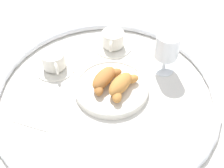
{
  "coord_description": "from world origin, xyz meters",
  "views": [
    {
      "loc": [
        0.32,
        0.45,
        0.65
      ],
      "look_at": [
        -0.02,
        0.0,
        0.03
      ],
      "focal_mm": 44.9,
      "sensor_mm": 36.0,
      "label": 1
    }
  ],
  "objects_px": {
    "coffee_cup_far": "(113,41)",
    "folded_napkin": "(38,111)",
    "pastry_plate": "(112,88)",
    "juice_glass_left": "(167,47)",
    "croissant_large": "(105,79)",
    "coffee_cup_near": "(54,62)",
    "croissant_small": "(121,85)"
  },
  "relations": [
    {
      "from": "croissant_small",
      "to": "coffee_cup_far",
      "type": "relative_size",
      "value": 0.96
    },
    {
      "from": "juice_glass_left",
      "to": "folded_napkin",
      "type": "height_order",
      "value": "juice_glass_left"
    },
    {
      "from": "juice_glass_left",
      "to": "croissant_small",
      "type": "bearing_deg",
      "value": -0.5
    },
    {
      "from": "coffee_cup_near",
      "to": "croissant_small",
      "type": "bearing_deg",
      "value": 114.23
    },
    {
      "from": "coffee_cup_far",
      "to": "folded_napkin",
      "type": "bearing_deg",
      "value": 15.93
    },
    {
      "from": "folded_napkin",
      "to": "croissant_large",
      "type": "bearing_deg",
      "value": 168.07
    },
    {
      "from": "croissant_large",
      "to": "pastry_plate",
      "type": "bearing_deg",
      "value": 116.26
    },
    {
      "from": "juice_glass_left",
      "to": "coffee_cup_near",
      "type": "bearing_deg",
      "value": -38.95
    },
    {
      "from": "croissant_large",
      "to": "juice_glass_left",
      "type": "height_order",
      "value": "juice_glass_left"
    },
    {
      "from": "croissant_small",
      "to": "juice_glass_left",
      "type": "bearing_deg",
      "value": 179.5
    },
    {
      "from": "croissant_small",
      "to": "juice_glass_left",
      "type": "relative_size",
      "value": 0.93
    },
    {
      "from": "croissant_large",
      "to": "coffee_cup_far",
      "type": "height_order",
      "value": "croissant_large"
    },
    {
      "from": "coffee_cup_near",
      "to": "croissant_large",
      "type": "bearing_deg",
      "value": 113.88
    },
    {
      "from": "croissant_small",
      "to": "coffee_cup_near",
      "type": "distance_m",
      "value": 0.25
    },
    {
      "from": "croissant_large",
      "to": "croissant_small",
      "type": "relative_size",
      "value": 0.99
    },
    {
      "from": "juice_glass_left",
      "to": "folded_napkin",
      "type": "xyz_separation_m",
      "value": [
        0.41,
        -0.09,
        -0.09
      ]
    },
    {
      "from": "coffee_cup_far",
      "to": "coffee_cup_near",
      "type": "bearing_deg",
      "value": -8.03
    },
    {
      "from": "coffee_cup_near",
      "to": "folded_napkin",
      "type": "distance_m",
      "value": 0.18
    },
    {
      "from": "juice_glass_left",
      "to": "folded_napkin",
      "type": "bearing_deg",
      "value": -13.1
    },
    {
      "from": "croissant_large",
      "to": "juice_glass_left",
      "type": "relative_size",
      "value": 0.92
    },
    {
      "from": "coffee_cup_far",
      "to": "folded_napkin",
      "type": "height_order",
      "value": "coffee_cup_far"
    },
    {
      "from": "croissant_small",
      "to": "coffee_cup_near",
      "type": "height_order",
      "value": "croissant_small"
    },
    {
      "from": "coffee_cup_near",
      "to": "juice_glass_left",
      "type": "bearing_deg",
      "value": 141.05
    },
    {
      "from": "coffee_cup_near",
      "to": "juice_glass_left",
      "type": "relative_size",
      "value": 0.97
    },
    {
      "from": "coffee_cup_far",
      "to": "folded_napkin",
      "type": "distance_m",
      "value": 0.36
    },
    {
      "from": "pastry_plate",
      "to": "folded_napkin",
      "type": "distance_m",
      "value": 0.23
    },
    {
      "from": "pastry_plate",
      "to": "croissant_large",
      "type": "relative_size",
      "value": 1.77
    },
    {
      "from": "pastry_plate",
      "to": "croissant_large",
      "type": "xyz_separation_m",
      "value": [
        0.01,
        -0.02,
        0.03
      ]
    },
    {
      "from": "pastry_plate",
      "to": "coffee_cup_far",
      "type": "relative_size",
      "value": 1.67
    },
    {
      "from": "pastry_plate",
      "to": "juice_glass_left",
      "type": "distance_m",
      "value": 0.21
    },
    {
      "from": "juice_glass_left",
      "to": "coffee_cup_far",
      "type": "bearing_deg",
      "value": -72.88
    },
    {
      "from": "croissant_large",
      "to": "folded_napkin",
      "type": "relative_size",
      "value": 1.17
    }
  ]
}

